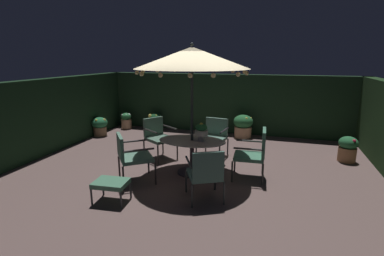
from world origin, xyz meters
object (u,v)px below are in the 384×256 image
(patio_chair_east, at_px, (214,135))
(potted_plant_back_left, at_px, (348,148))
(ottoman_footrest, at_px, (111,184))
(potted_plant_left_far, at_px, (100,126))
(patio_dining_table, at_px, (192,149))
(centerpiece_planter, at_px, (201,131))
(patio_chair_northeast, at_px, (254,151))
(potted_plant_right_near, at_px, (155,121))
(potted_plant_right_far, at_px, (126,121))
(potted_plant_back_right, at_px, (243,125))
(patio_chair_north, at_px, (206,172))
(patio_umbrella, at_px, (192,58))
(patio_chair_southeast, at_px, (158,135))
(patio_chair_south, at_px, (131,154))

(patio_chair_east, distance_m, potted_plant_back_left, 3.14)
(ottoman_footrest, height_order, potted_plant_left_far, potted_plant_left_far)
(patio_dining_table, distance_m, potted_plant_left_far, 4.14)
(centerpiece_planter, xyz_separation_m, patio_chair_northeast, (1.07, 0.08, -0.36))
(potted_plant_right_near, bearing_deg, patio_dining_table, -54.64)
(patio_dining_table, bearing_deg, centerpiece_planter, -2.66)
(patio_dining_table, bearing_deg, ottoman_footrest, -119.98)
(potted_plant_right_far, bearing_deg, potted_plant_back_left, -11.51)
(potted_plant_back_left, bearing_deg, centerpiece_planter, -150.61)
(ottoman_footrest, relative_size, potted_plant_back_right, 0.84)
(patio_dining_table, relative_size, potted_plant_back_left, 2.35)
(potted_plant_back_left, bearing_deg, potted_plant_left_far, 177.69)
(patio_chair_east, xyz_separation_m, potted_plant_back_left, (3.10, 0.47, -0.21))
(patio_chair_north, height_order, ottoman_footrest, patio_chair_north)
(patio_chair_northeast, height_order, potted_plant_back_left, patio_chair_northeast)
(patio_umbrella, distance_m, potted_plant_right_near, 4.44)
(patio_chair_southeast, xyz_separation_m, potted_plant_back_right, (1.74, 2.44, -0.20))
(patio_chair_south, relative_size, ottoman_footrest, 1.63)
(patio_dining_table, height_order, patio_chair_north, patio_chair_north)
(potted_plant_left_far, distance_m, potted_plant_right_near, 1.80)
(potted_plant_back_left, distance_m, potted_plant_right_near, 5.76)
(patio_chair_southeast, relative_size, potted_plant_right_far, 1.78)
(patio_umbrella, xyz_separation_m, patio_chair_south, (-1.00, -0.78, -1.80))
(patio_chair_north, bearing_deg, patio_chair_east, 99.51)
(patio_dining_table, distance_m, potted_plant_right_far, 4.51)
(patio_umbrella, relative_size, ottoman_footrest, 4.51)
(ottoman_footrest, xyz_separation_m, potted_plant_right_near, (-1.35, 4.82, -0.01))
(patio_umbrella, height_order, patio_chair_east, patio_umbrella)
(patio_dining_table, relative_size, centerpiece_planter, 3.67)
(patio_chair_southeast, relative_size, potted_plant_right_near, 1.72)
(patio_chair_northeast, bearing_deg, potted_plant_left_far, 158.45)
(patio_chair_east, bearing_deg, potted_plant_left_far, 168.82)
(patio_chair_north, height_order, potted_plant_right_near, patio_chair_north)
(ottoman_footrest, distance_m, potted_plant_right_near, 5.01)
(potted_plant_left_far, bearing_deg, patio_chair_north, -36.66)
(potted_plant_left_far, bearing_deg, patio_chair_southeast, -27.48)
(patio_chair_northeast, bearing_deg, patio_chair_east, 132.66)
(patio_chair_north, relative_size, patio_chair_southeast, 0.96)
(centerpiece_planter, xyz_separation_m, potted_plant_back_right, (0.47, 3.13, -0.57))
(patio_chair_southeast, distance_m, potted_plant_back_right, 3.00)
(patio_chair_north, relative_size, patio_chair_south, 0.97)
(patio_dining_table, bearing_deg, patio_chair_southeast, 147.58)
(centerpiece_planter, distance_m, ottoman_footrest, 2.05)
(potted_plant_right_far, bearing_deg, patio_dining_table, -42.96)
(patio_chair_northeast, bearing_deg, patio_chair_north, -120.02)
(patio_dining_table, relative_size, patio_chair_north, 1.51)
(centerpiece_planter, bearing_deg, patio_dining_table, 177.34)
(patio_chair_northeast, bearing_deg, potted_plant_back_right, 101.17)
(potted_plant_back_left, relative_size, potted_plant_right_near, 1.07)
(patio_chair_north, relative_size, potted_plant_back_right, 1.33)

